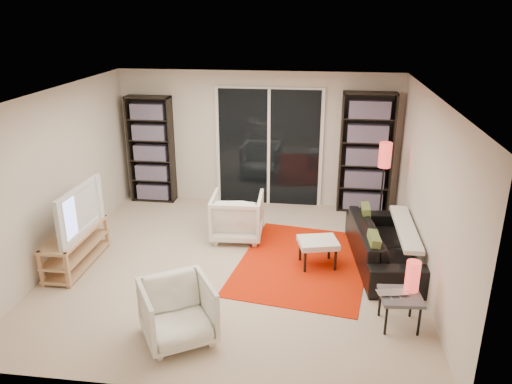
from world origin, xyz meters
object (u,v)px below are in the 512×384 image
Objects in this scene: armchair_front at (178,312)px; side_table at (400,298)px; armchair_back at (237,216)px; ottoman at (318,244)px; floor_lamp at (384,164)px; bookshelf_left at (151,150)px; tv_stand at (76,248)px; bookshelf_right at (366,153)px; sofa at (384,245)px.

side_table is at bearing -18.03° from armchair_front.
ottoman is at bearing 146.17° from armchair_back.
armchair_back reaches higher than side_table.
side_table is 0.33× the size of floor_lamp.
floor_lamp reaches higher than armchair_front.
bookshelf_left is at bearing -40.75° from armchair_back.
armchair_back is at bearing 29.27° from tv_stand.
sofa is (0.16, -2.00, -0.76)m from bookshelf_right.
bookshelf_right is 3.57m from side_table.
bookshelf_right is 2.58m from armchair_back.
tv_stand is 3.37m from ottoman.
bookshelf_right reaches higher than armchair_back.
side_table is at bearing 174.57° from sofa.
sofa is 0.94m from ottoman.
bookshelf_right is at bearing -1.74° from sofa.
ottoman is (-0.92, -0.20, 0.05)m from sofa.
bookshelf_right is at bearing 32.40° from tv_stand.
armchair_front is at bearing -118.83° from bookshelf_right.
ottoman is (3.35, 0.40, 0.08)m from tv_stand.
tv_stand is at bearing -147.60° from bookshelf_right.
armchair_back is at bearing -164.61° from floor_lamp.
bookshelf_left is 0.98× the size of sofa.
sofa is 4.08× the size of side_table.
armchair_back reaches higher than sofa.
armchair_front is 0.51× the size of floor_lamp.
bookshelf_left reaches higher than floor_lamp.
side_table is (2.41, 0.56, 0.01)m from armchair_front.
tv_stand is 2.12× the size of ottoman.
sofa is (4.01, -2.00, -0.69)m from bookshelf_left.
floor_lamp is (4.07, -0.82, 0.15)m from bookshelf_left.
ottoman is (-0.76, -2.21, -0.71)m from bookshelf_right.
armchair_back is 2.63m from armchair_front.
bookshelf_right is 2.64× the size of armchair_back.
bookshelf_right is 3.41× the size of ottoman.
side_table is (4.03, -3.50, -0.62)m from bookshelf_left.
bookshelf_left is 1.49× the size of tv_stand.
armchair_front is at bearing 82.91° from armchair_back.
bookshelf_left is at bearing 180.00° from bookshelf_right.
sofa is at bearing -92.98° from floor_lamp.
sofa is at bearing 12.47° from ottoman.
tv_stand is 2.39m from armchair_back.
side_table is at bearing -87.13° from bookshelf_right.
floor_lamp is at bearing -167.12° from armchair_back.
armchair_front reaches higher than ottoman.
floor_lamp is (2.24, 0.62, 0.76)m from armchair_back.
floor_lamp is (0.98, 1.38, 0.78)m from ottoman.
tv_stand is at bearing 26.76° from armchair_back.
armchair_front is 4.13m from floor_lamp.
bookshelf_left is 2.62× the size of armchair_front.
armchair_back is (-2.18, 0.57, 0.07)m from sofa.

